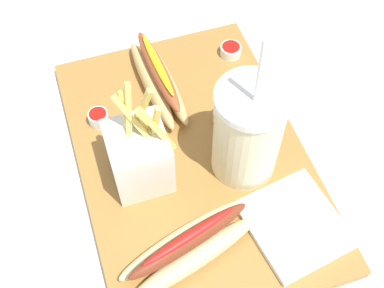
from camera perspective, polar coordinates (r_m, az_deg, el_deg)
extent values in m
cube|color=silver|center=(0.75, 0.00, -2.51)|extent=(2.40, 2.40, 0.02)
cube|color=olive|center=(0.74, 0.00, -1.71)|extent=(0.47, 0.32, 0.02)
cylinder|color=beige|center=(0.66, 6.32, 1.05)|extent=(0.09, 0.09, 0.14)
cylinder|color=white|center=(0.60, 6.99, 5.20)|extent=(0.10, 0.10, 0.01)
cylinder|color=white|center=(0.56, 7.75, 7.93)|extent=(0.01, 0.01, 0.10)
cube|color=white|center=(0.67, -6.06, -1.48)|extent=(0.08, 0.08, 0.10)
cube|color=#E5C660|center=(0.62, -7.25, 3.22)|extent=(0.03, 0.02, 0.09)
cube|color=#E5C660|center=(0.63, -7.43, 2.68)|extent=(0.03, 0.01, 0.08)
cube|color=#E5C660|center=(0.62, -6.62, 2.62)|extent=(0.04, 0.04, 0.08)
cube|color=#E5C660|center=(0.62, -5.75, 3.96)|extent=(0.02, 0.03, 0.08)
cube|color=#E5C660|center=(0.64, -5.21, 2.23)|extent=(0.02, 0.02, 0.06)
cube|color=#E5C660|center=(0.62, -3.98, 1.69)|extent=(0.02, 0.04, 0.09)
cube|color=#E5C660|center=(0.62, -4.29, 2.00)|extent=(0.02, 0.02, 0.09)
ellipsoid|color=tan|center=(0.79, -4.63, 6.79)|extent=(0.19, 0.04, 0.03)
ellipsoid|color=tan|center=(0.79, -2.93, 7.32)|extent=(0.19, 0.04, 0.03)
ellipsoid|color=#994728|center=(0.77, -3.89, 8.40)|extent=(0.17, 0.04, 0.02)
ellipsoid|color=gold|center=(0.76, -3.95, 9.05)|extent=(0.13, 0.02, 0.01)
ellipsoid|color=#E5C689|center=(0.64, 0.44, -12.79)|extent=(0.08, 0.19, 0.03)
ellipsoid|color=#E5C689|center=(0.65, -1.03, -10.82)|extent=(0.08, 0.19, 0.03)
ellipsoid|color=maroon|center=(0.62, -0.31, -10.89)|extent=(0.07, 0.17, 0.02)
ellipsoid|color=red|center=(0.61, -0.32, -10.42)|extent=(0.05, 0.13, 0.01)
cylinder|color=white|center=(0.76, 3.76, 3.23)|extent=(0.04, 0.04, 0.02)
cylinder|color=#B2140F|center=(0.75, 3.79, 3.55)|extent=(0.03, 0.03, 0.01)
cylinder|color=white|center=(0.85, 4.42, 10.57)|extent=(0.03, 0.03, 0.02)
cylinder|color=#B2140F|center=(0.84, 4.45, 10.89)|extent=(0.03, 0.03, 0.01)
cylinder|color=white|center=(0.77, -10.58, 2.92)|extent=(0.03, 0.03, 0.02)
cylinder|color=#B2140F|center=(0.76, -10.68, 3.30)|extent=(0.03, 0.03, 0.01)
cube|color=white|center=(0.68, 11.61, -8.95)|extent=(0.14, 0.13, 0.01)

